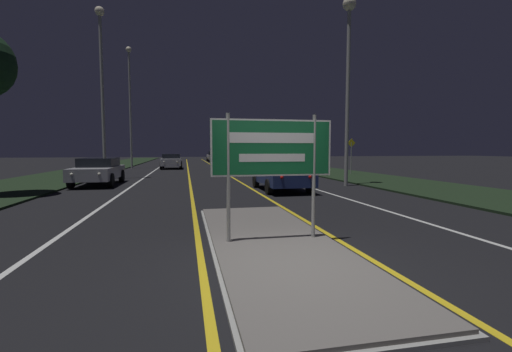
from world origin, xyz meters
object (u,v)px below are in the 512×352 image
(highway_sign, at_px, (272,152))
(streetlight_left_far, at_px, (130,94))
(streetlight_right_near, at_px, (348,53))
(warning_sign, at_px, (351,153))
(streetlight_left_near, at_px, (102,69))
(car_receding_0, at_px, (281,173))
(car_receding_3, at_px, (214,156))
(car_approaching_1, at_px, (171,161))
(car_approaching_0, at_px, (98,170))
(car_receding_1, at_px, (239,162))
(car_receding_2, at_px, (223,158))

(highway_sign, bearing_deg, streetlight_left_far, 103.21)
(streetlight_right_near, relative_size, warning_sign, 3.65)
(streetlight_left_near, xyz_separation_m, car_receding_0, (8.96, -7.75, -5.86))
(streetlight_right_near, bearing_deg, car_receding_3, 95.59)
(streetlight_right_near, relative_size, car_receding_3, 1.94)
(car_receding_0, bearing_deg, car_approaching_1, 106.31)
(streetlight_left_near, height_order, car_approaching_0, streetlight_left_near)
(streetlight_left_near, bearing_deg, highway_sign, -68.23)
(car_receding_1, bearing_deg, car_approaching_0, -135.18)
(car_receding_0, bearing_deg, streetlight_right_near, 17.24)
(highway_sign, distance_m, warning_sign, 18.78)
(streetlight_left_near, height_order, car_receding_1, streetlight_left_near)
(streetlight_left_far, height_order, car_receding_2, streetlight_left_far)
(car_receding_3, bearing_deg, car_receding_1, -90.10)
(streetlight_left_near, height_order, car_approaching_1, streetlight_left_near)
(car_receding_0, bearing_deg, car_receding_1, 89.87)
(streetlight_left_near, bearing_deg, streetlight_left_far, 90.96)
(car_receding_3, xyz_separation_m, car_approaching_0, (-8.57, -33.47, -0.06))
(car_receding_0, bearing_deg, highway_sign, -107.11)
(streetlight_right_near, distance_m, car_receding_3, 37.09)
(streetlight_right_near, height_order, car_receding_2, streetlight_right_near)
(streetlight_left_far, distance_m, warning_sign, 21.20)
(car_receding_1, distance_m, warning_sign, 8.80)
(car_receding_0, height_order, warning_sign, warning_sign)
(car_receding_3, bearing_deg, warning_sign, -76.45)
(streetlight_right_near, xyz_separation_m, car_receding_2, (-3.57, 23.13, -5.62))
(streetlight_left_far, bearing_deg, car_receding_1, -38.31)
(streetlight_left_far, distance_m, car_receding_3, 20.95)
(car_receding_1, xyz_separation_m, car_approaching_1, (-5.46, 5.93, -0.04))
(highway_sign, bearing_deg, car_receding_3, 86.73)
(car_receding_1, distance_m, car_approaching_1, 8.06)
(highway_sign, height_order, streetlight_left_near, streetlight_left_near)
(car_receding_1, distance_m, car_approaching_0, 12.02)
(car_receding_0, bearing_deg, car_approaching_0, 153.98)
(car_receding_3, xyz_separation_m, car_approaching_1, (-5.50, -19.06, -0.06))
(streetlight_left_near, distance_m, car_receding_2, 19.70)
(car_receding_2, bearing_deg, streetlight_left_far, -154.69)
(car_receding_0, relative_size, warning_sign, 1.71)
(car_receding_3, bearing_deg, highway_sign, -93.27)
(car_receding_1, bearing_deg, highway_sign, -97.04)
(highway_sign, relative_size, warning_sign, 0.95)
(car_approaching_0, bearing_deg, car_receding_3, 75.63)
(car_approaching_1, distance_m, warning_sign, 16.74)
(highway_sign, distance_m, streetlight_right_near, 12.22)
(streetlight_left_far, xyz_separation_m, streetlight_right_near, (12.82, -18.76, -0.62))
(car_receding_0, relative_size, car_receding_2, 0.91)
(car_receding_2, height_order, car_approaching_0, car_receding_2)
(car_receding_3, relative_size, warning_sign, 1.88)
(car_receding_3, height_order, car_approaching_0, car_receding_3)
(highway_sign, relative_size, streetlight_right_near, 0.26)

